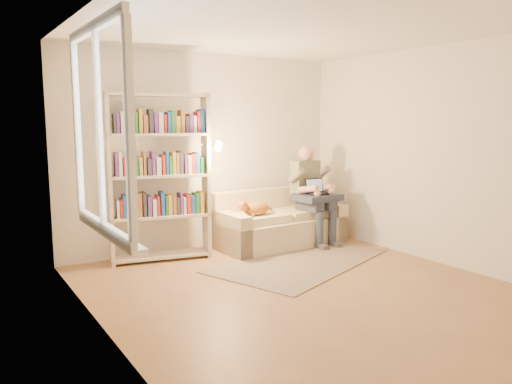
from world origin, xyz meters
TOP-DOWN VIEW (x-y plane):
  - floor at (0.00, 0.00)m, footprint 4.50×4.50m
  - ceiling at (0.00, 0.00)m, footprint 4.00×4.50m
  - wall_left at (-2.00, 0.00)m, footprint 0.02×4.50m
  - wall_right at (2.00, 0.00)m, footprint 0.02×4.50m
  - wall_back at (0.00, 2.25)m, footprint 4.00×0.02m
  - window at (-1.95, 0.20)m, footprint 0.12×1.52m
  - sofa at (0.87, 1.74)m, footprint 1.80×0.84m
  - person at (1.32, 1.60)m, footprint 0.40×0.63m
  - cat at (0.43, 1.62)m, footprint 0.59×0.21m
  - blanket at (1.31, 1.46)m, footprint 0.59×0.48m
  - laptop at (1.31, 1.48)m, footprint 0.30×0.25m
  - bookshelf at (-0.80, 1.90)m, footprint 1.34×0.64m
  - rug at (0.61, 0.93)m, footprint 2.58×2.02m

SIDE VIEW (x-z plane):
  - floor at x=0.00m, z-range 0.00..0.00m
  - rug at x=0.61m, z-range 0.00..0.01m
  - sofa at x=0.87m, z-range -0.10..0.66m
  - cat at x=0.43m, z-range 0.47..0.69m
  - blanket at x=1.31m, z-range 0.62..0.71m
  - person at x=1.32m, z-range 0.08..1.44m
  - laptop at x=1.31m, z-range 0.63..0.90m
  - bookshelf at x=-0.80m, z-range 0.11..2.16m
  - wall_left at x=-2.00m, z-range 0.00..2.60m
  - wall_right at x=2.00m, z-range 0.00..2.60m
  - wall_back at x=0.00m, z-range 0.00..2.60m
  - window at x=-1.95m, z-range 0.53..2.22m
  - ceiling at x=0.00m, z-range 2.59..2.61m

